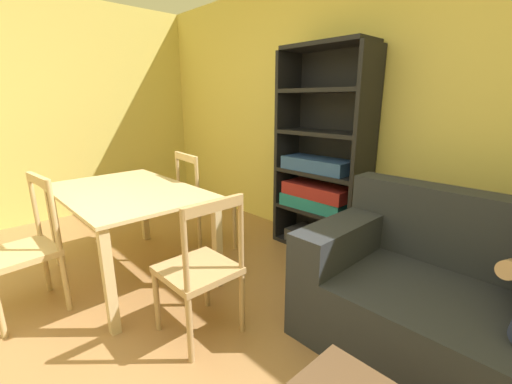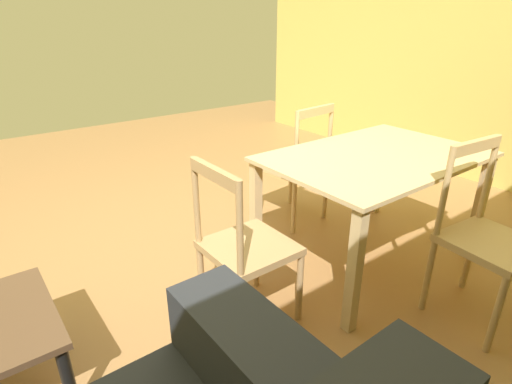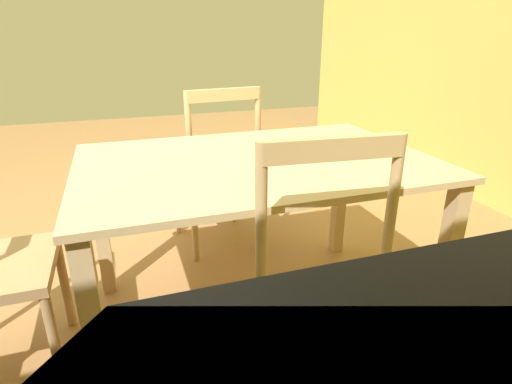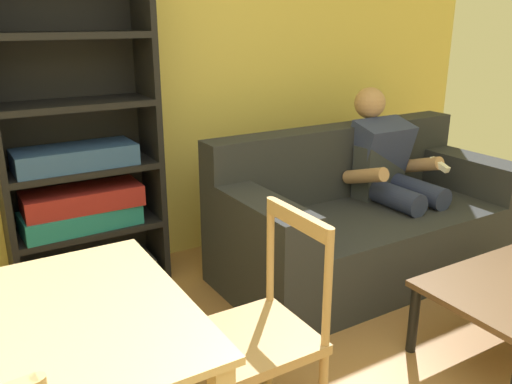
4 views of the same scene
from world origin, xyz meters
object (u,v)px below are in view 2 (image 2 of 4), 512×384
at_px(dining_table, 375,170).
at_px(dining_chair_by_doorway, 296,166).
at_px(dining_chair_near_wall, 486,239).
at_px(dining_chair_facing_couch, 245,247).

bearing_deg(dining_table, dining_chair_by_doorway, -90.26).
bearing_deg(dining_chair_near_wall, dining_chair_facing_couch, -35.57).
height_order(dining_chair_near_wall, dining_chair_facing_couch, dining_chair_near_wall).
xyz_separation_m(dining_table, dining_chair_by_doorway, (-0.00, -0.73, -0.18)).
distance_m(dining_table, dining_chair_facing_couch, 1.03).
bearing_deg(dining_table, dining_chair_facing_couch, 0.01).
height_order(dining_table, dining_chair_facing_couch, dining_chair_facing_couch).
height_order(dining_table, dining_chair_near_wall, dining_chair_near_wall).
xyz_separation_m(dining_table, dining_chair_facing_couch, (1.01, 0.00, -0.20)).
xyz_separation_m(dining_table, dining_chair_near_wall, (-0.00, 0.73, -0.17)).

